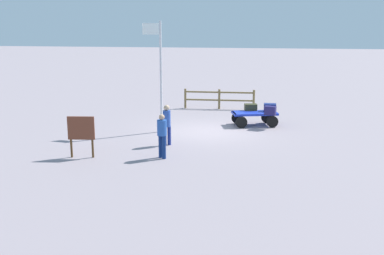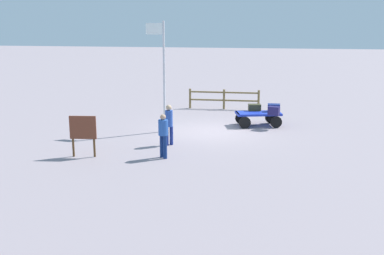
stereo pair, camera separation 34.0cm
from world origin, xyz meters
TOP-DOWN VIEW (x-y plane):
  - ground_plane at (0.00, 0.00)m, footprint 120.00×120.00m
  - luggage_cart at (-1.89, -1.45)m, footprint 2.24×1.55m
  - suitcase_tan at (-2.61, -0.92)m, footprint 0.56×0.44m
  - suitcase_grey at (-2.61, -1.76)m, footprint 0.57×0.41m
  - suitcase_dark at (-1.71, -1.90)m, footprint 0.63×0.48m
  - worker_lead at (1.50, 2.59)m, footprint 0.42×0.42m
  - worker_trailing at (1.33, 4.37)m, footprint 0.49×0.49m
  - flagpole at (2.24, 0.38)m, footprint 0.84×0.15m
  - signboard at (4.23, 4.68)m, footprint 0.97×0.16m
  - wooden_fence at (0.07, -5.36)m, footprint 3.91×0.16m

SIDE VIEW (x-z plane):
  - ground_plane at x=0.00m, z-range 0.00..0.00m
  - luggage_cart at x=-1.89m, z-range 0.14..0.78m
  - wooden_fence at x=0.07m, z-range 0.08..1.18m
  - suitcase_dark at x=-1.71m, z-range 0.64..0.94m
  - suitcase_grey at x=-2.61m, z-range 0.64..1.00m
  - suitcase_tan at x=-2.61m, z-range 0.64..1.03m
  - worker_lead at x=1.50m, z-range 0.11..1.73m
  - worker_trailing at x=1.33m, z-range 0.14..1.75m
  - signboard at x=4.23m, z-range 0.22..1.74m
  - flagpole at x=2.24m, z-range 0.38..5.20m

